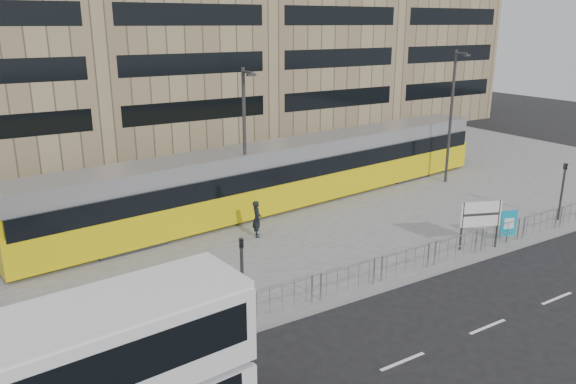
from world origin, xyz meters
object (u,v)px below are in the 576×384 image
tram (286,174)px  traffic_light_east (563,184)px  lamp_post_west (245,140)px  traffic_light_west (242,269)px  lamp_post_east (452,112)px  station_sign (481,216)px  pedestrian (257,219)px  ad_panel (508,224)px

tram → traffic_light_east: tram is taller
traffic_light_east → lamp_post_west: size_ratio=0.39×
traffic_light_west → lamp_post_east: 21.82m
station_sign → lamp_post_west: 11.94m
tram → pedestrian: (-3.90, -3.66, -0.90)m
lamp_post_west → lamp_post_east: 14.77m
lamp_post_east → traffic_light_west: bearing=-155.6°
traffic_light_west → pedestrian: bearing=78.4°
pedestrian → traffic_light_east: (14.78, -6.35, 1.06)m
traffic_light_west → traffic_light_east: size_ratio=1.00×
ad_panel → pedestrian: size_ratio=0.87×
ad_panel → lamp_post_east: bearing=77.3°
tram → lamp_post_east: bearing=-14.6°
station_sign → lamp_post_east: lamp_post_east is taller
station_sign → ad_panel: (1.82, -0.19, -0.65)m
tram → traffic_light_west: (-8.26, -10.56, 0.17)m
lamp_post_west → pedestrian: bearing=-105.0°
tram → ad_panel: (5.88, -10.62, -0.88)m
pedestrian → traffic_light_west: size_ratio=0.59×
ad_panel → traffic_light_east: bearing=25.8°
tram → lamp_post_west: size_ratio=3.85×
pedestrian → lamp_post_east: bearing=-59.1°
pedestrian → lamp_post_east: (15.36, 2.07, 3.70)m
pedestrian → lamp_post_east: lamp_post_east is taller
lamp_post_west → lamp_post_east: bearing=-0.5°
station_sign → pedestrian: size_ratio=1.25×
traffic_light_west → lamp_post_west: size_ratio=0.39×
traffic_light_east → lamp_post_east: size_ratio=0.37×
traffic_light_east → lamp_post_east: lamp_post_east is taller
tram → traffic_light_west: size_ratio=9.92×
tram → ad_panel: 12.17m
tram → lamp_post_east: lamp_post_east is taller
pedestrian → traffic_light_west: (-4.37, -6.90, 1.06)m
station_sign → tram: bearing=132.8°
tram → station_sign: 11.19m
station_sign → traffic_light_west: size_ratio=0.73×
pedestrian → traffic_light_west: traffic_light_west is taller
pedestrian → ad_panel: bearing=-102.2°
lamp_post_west → traffic_light_east: bearing=-31.1°
traffic_light_east → lamp_post_east: (0.58, 8.42, 2.63)m
pedestrian → lamp_post_west: (0.59, 2.20, 3.45)m
lamp_post_west → lamp_post_east: lamp_post_east is taller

